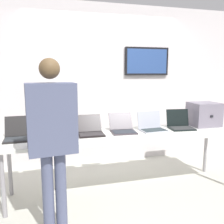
{
  "coord_description": "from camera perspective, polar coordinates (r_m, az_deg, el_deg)",
  "views": [
    {
      "loc": [
        -0.93,
        -2.88,
        1.57
      ],
      "look_at": [
        -0.16,
        -0.02,
        1.07
      ],
      "focal_mm": 38.63,
      "sensor_mm": 36.0,
      "label": 1
    }
  ],
  "objects": [
    {
      "name": "ground",
      "position": [
        3.42,
        2.67,
        -18.2
      ],
      "size": [
        8.0,
        8.0,
        0.04
      ],
      "primitive_type": "cube",
      "color": "#B9B8AA"
    },
    {
      "name": "back_wall",
      "position": [
        4.13,
        -1.76,
        6.36
      ],
      "size": [
        8.0,
        0.11,
        2.67
      ],
      "color": "silver",
      "rests_on": "ground"
    },
    {
      "name": "workbench",
      "position": [
        3.14,
        2.78,
        -5.99
      ],
      "size": [
        3.07,
        0.7,
        0.78
      ],
      "color": "silver",
      "rests_on": "ground"
    },
    {
      "name": "equipment_box",
      "position": [
        3.79,
        20.9,
        -0.48
      ],
      "size": [
        0.4,
        0.36,
        0.34
      ],
      "color": "slate",
      "rests_on": "workbench"
    },
    {
      "name": "laptop_station_0",
      "position": [
        3.07,
        -21.36,
        -4.93
      ],
      "size": [
        0.32,
        0.36,
        0.25
      ],
      "color": "#262424",
      "rests_on": "workbench"
    },
    {
      "name": "laptop_station_1",
      "position": [
        3.03,
        -13.46,
        -4.6
      ],
      "size": [
        0.39,
        0.36,
        0.27
      ],
      "color": "#363B40",
      "rests_on": "workbench"
    },
    {
      "name": "laptop_station_2",
      "position": [
        3.09,
        -5.17,
        -4.27
      ],
      "size": [
        0.33,
        0.37,
        0.23
      ],
      "color": "black",
      "rests_on": "workbench"
    },
    {
      "name": "laptop_station_3",
      "position": [
        3.2,
        2.51,
        -3.75
      ],
      "size": [
        0.34,
        0.38,
        0.23
      ],
      "color": "#3B343A",
      "rests_on": "workbench"
    },
    {
      "name": "laptop_station_4",
      "position": [
        3.32,
        9.42,
        -3.34
      ],
      "size": [
        0.35,
        0.3,
        0.25
      ],
      "color": "#A9ADBB",
      "rests_on": "workbench"
    },
    {
      "name": "laptop_station_5",
      "position": [
        3.53,
        15.8,
        -2.79
      ],
      "size": [
        0.36,
        0.34,
        0.26
      ],
      "color": "black",
      "rests_on": "workbench"
    },
    {
      "name": "person",
      "position": [
        2.33,
        -14.03,
        -4.3
      ],
      "size": [
        0.48,
        0.62,
        1.69
      ],
      "color": "#4F5573",
      "rests_on": "ground"
    },
    {
      "name": "coffee_mug",
      "position": [
        2.74,
        -11.75,
        -6.5
      ],
      "size": [
        0.09,
        0.09,
        0.08
      ],
      "color": "#C83C30",
      "rests_on": "workbench"
    },
    {
      "name": "paper_sheet",
      "position": [
        2.83,
        -19.11,
        -7.15
      ],
      "size": [
        0.29,
        0.35,
        0.0
      ],
      "color": "white",
      "rests_on": "workbench"
    }
  ]
}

